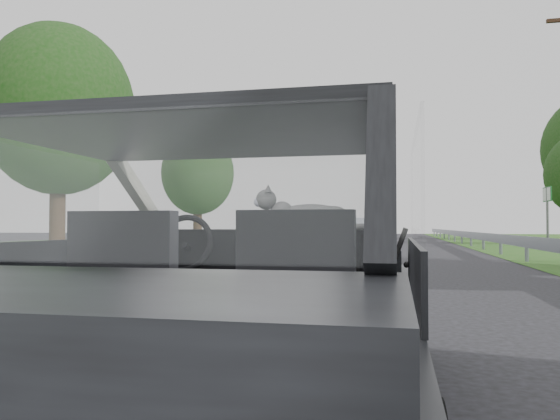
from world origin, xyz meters
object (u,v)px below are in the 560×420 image
at_px(cat, 311,215).
at_px(other_car, 354,232).
at_px(highway_sign, 548,218).
at_px(subject_car, 233,284).

height_order(cat, other_car, other_car).
distance_m(other_car, highway_sign, 8.84).
bearing_deg(subject_car, cat, 65.90).
height_order(other_car, highway_sign, highway_sign).
xyz_separation_m(subject_car, cat, (0.30, 0.67, 0.36)).
height_order(subject_car, cat, subject_car).
relative_size(other_car, highway_sign, 1.55).
xyz_separation_m(cat, highway_sign, (7.19, 23.40, 0.31)).
bearing_deg(subject_car, other_car, 93.03).
bearing_deg(cat, other_car, 80.71).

